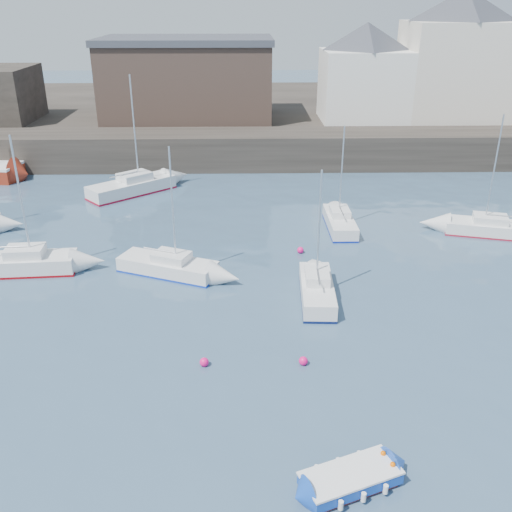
{
  "coord_description": "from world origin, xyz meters",
  "views": [
    {
      "loc": [
        -0.58,
        -15.01,
        13.74
      ],
      "look_at": [
        0.0,
        12.0,
        1.5
      ],
      "focal_mm": 40.0,
      "sensor_mm": 36.0,
      "label": 1
    }
  ],
  "objects_px": {
    "sailboat_h": "(132,186)",
    "sailboat_a": "(22,263)",
    "sailboat_c": "(317,289)",
    "sailboat_f": "(340,221)",
    "sailboat_d": "(493,228)",
    "sailboat_b": "(168,266)",
    "blue_dinghy": "(350,479)",
    "buoy_near": "(204,366)",
    "buoy_far": "(300,253)",
    "buoy_mid": "(303,364)"
  },
  "relations": [
    {
      "from": "buoy_mid",
      "to": "buoy_far",
      "type": "distance_m",
      "value": 11.29
    },
    {
      "from": "sailboat_a",
      "to": "sailboat_d",
      "type": "bearing_deg",
      "value": 9.8
    },
    {
      "from": "blue_dinghy",
      "to": "sailboat_d",
      "type": "bearing_deg",
      "value": 58.17
    },
    {
      "from": "sailboat_f",
      "to": "buoy_mid",
      "type": "xyz_separation_m",
      "value": [
        -3.86,
        -15.2,
        -0.46
      ]
    },
    {
      "from": "sailboat_f",
      "to": "sailboat_a",
      "type": "bearing_deg",
      "value": -161.5
    },
    {
      "from": "sailboat_f",
      "to": "buoy_mid",
      "type": "relative_size",
      "value": 17.57
    },
    {
      "from": "sailboat_f",
      "to": "sailboat_b",
      "type": "bearing_deg",
      "value": -147.8
    },
    {
      "from": "sailboat_a",
      "to": "blue_dinghy",
      "type": "bearing_deg",
      "value": -45.22
    },
    {
      "from": "sailboat_a",
      "to": "sailboat_h",
      "type": "distance_m",
      "value": 14.19
    },
    {
      "from": "blue_dinghy",
      "to": "sailboat_f",
      "type": "distance_m",
      "value": 21.86
    },
    {
      "from": "sailboat_d",
      "to": "sailboat_h",
      "type": "bearing_deg",
      "value": 159.97
    },
    {
      "from": "sailboat_c",
      "to": "sailboat_d",
      "type": "bearing_deg",
      "value": 33.93
    },
    {
      "from": "blue_dinghy",
      "to": "buoy_far",
      "type": "relative_size",
      "value": 8.52
    },
    {
      "from": "sailboat_a",
      "to": "sailboat_d",
      "type": "relative_size",
      "value": 1.0
    },
    {
      "from": "sailboat_f",
      "to": "buoy_near",
      "type": "distance_m",
      "value": 17.14
    },
    {
      "from": "sailboat_d",
      "to": "buoy_mid",
      "type": "height_order",
      "value": "sailboat_d"
    },
    {
      "from": "sailboat_d",
      "to": "buoy_far",
      "type": "bearing_deg",
      "value": -168.17
    },
    {
      "from": "sailboat_f",
      "to": "sailboat_h",
      "type": "bearing_deg",
      "value": 152.98
    },
    {
      "from": "sailboat_h",
      "to": "buoy_near",
      "type": "height_order",
      "value": "sailboat_h"
    },
    {
      "from": "sailboat_f",
      "to": "sailboat_h",
      "type": "distance_m",
      "value": 16.65
    },
    {
      "from": "sailboat_f",
      "to": "buoy_far",
      "type": "bearing_deg",
      "value": -126.62
    },
    {
      "from": "sailboat_a",
      "to": "buoy_near",
      "type": "xyz_separation_m",
      "value": [
        10.49,
        -9.03,
        -0.53
      ]
    },
    {
      "from": "sailboat_a",
      "to": "sailboat_d",
      "type": "height_order",
      "value": "sailboat_a"
    },
    {
      "from": "buoy_mid",
      "to": "sailboat_b",
      "type": "bearing_deg",
      "value": 127.11
    },
    {
      "from": "buoy_far",
      "to": "sailboat_d",
      "type": "bearing_deg",
      "value": 11.83
    },
    {
      "from": "sailboat_f",
      "to": "buoy_near",
      "type": "relative_size",
      "value": 17.42
    },
    {
      "from": "buoy_far",
      "to": "buoy_near",
      "type": "bearing_deg",
      "value": -113.93
    },
    {
      "from": "sailboat_d",
      "to": "sailboat_f",
      "type": "bearing_deg",
      "value": 172.1
    },
    {
      "from": "sailboat_d",
      "to": "buoy_mid",
      "type": "distance_m",
      "value": 19.31
    },
    {
      "from": "blue_dinghy",
      "to": "sailboat_a",
      "type": "bearing_deg",
      "value": 134.78
    },
    {
      "from": "sailboat_h",
      "to": "buoy_near",
      "type": "bearing_deg",
      "value": -73.1
    },
    {
      "from": "sailboat_f",
      "to": "sailboat_c",
      "type": "bearing_deg",
      "value": -105.45
    },
    {
      "from": "sailboat_c",
      "to": "sailboat_d",
      "type": "xyz_separation_m",
      "value": [
        12.2,
        8.21,
        -0.04
      ]
    },
    {
      "from": "sailboat_f",
      "to": "buoy_far",
      "type": "relative_size",
      "value": 16.81
    },
    {
      "from": "sailboat_h",
      "to": "sailboat_a",
      "type": "bearing_deg",
      "value": -104.6
    },
    {
      "from": "sailboat_c",
      "to": "sailboat_f",
      "type": "relative_size",
      "value": 0.99
    },
    {
      "from": "sailboat_d",
      "to": "buoy_mid",
      "type": "bearing_deg",
      "value": -134.07
    },
    {
      "from": "sailboat_h",
      "to": "buoy_far",
      "type": "height_order",
      "value": "sailboat_h"
    },
    {
      "from": "blue_dinghy",
      "to": "sailboat_f",
      "type": "relative_size",
      "value": 0.51
    },
    {
      "from": "sailboat_b",
      "to": "sailboat_c",
      "type": "height_order",
      "value": "sailboat_b"
    },
    {
      "from": "sailboat_a",
      "to": "sailboat_c",
      "type": "xyz_separation_m",
      "value": [
        15.78,
        -3.38,
        -0.03
      ]
    },
    {
      "from": "blue_dinghy",
      "to": "buoy_near",
      "type": "bearing_deg",
      "value": 127.05
    },
    {
      "from": "sailboat_a",
      "to": "sailboat_h",
      "type": "height_order",
      "value": "sailboat_h"
    },
    {
      "from": "sailboat_c",
      "to": "buoy_mid",
      "type": "relative_size",
      "value": 17.34
    },
    {
      "from": "sailboat_a",
      "to": "sailboat_d",
      "type": "distance_m",
      "value": 28.4
    },
    {
      "from": "sailboat_d",
      "to": "buoy_near",
      "type": "distance_m",
      "value": 22.32
    },
    {
      "from": "sailboat_d",
      "to": "sailboat_f",
      "type": "xyz_separation_m",
      "value": [
        -9.57,
        1.33,
        0.01
      ]
    },
    {
      "from": "blue_dinghy",
      "to": "sailboat_h",
      "type": "height_order",
      "value": "sailboat_h"
    },
    {
      "from": "buoy_near",
      "to": "buoy_mid",
      "type": "xyz_separation_m",
      "value": [
        4.07,
        -0.01,
        0.0
      ]
    },
    {
      "from": "sailboat_c",
      "to": "sailboat_a",
      "type": "bearing_deg",
      "value": 167.92
    }
  ]
}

